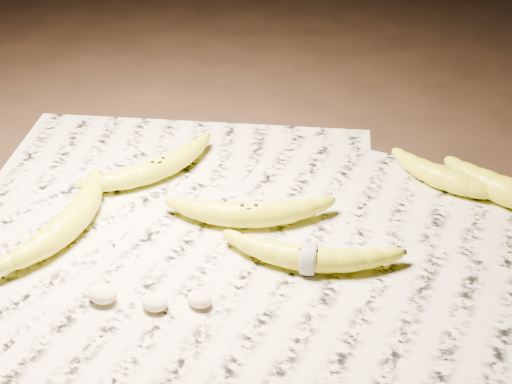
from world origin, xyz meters
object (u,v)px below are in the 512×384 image
at_px(banana_left_b, 70,220).
at_px(banana_taped, 309,256).
at_px(banana_left_a, 158,167).
at_px(banana_center, 249,212).
at_px(banana_upper_a, 448,177).

height_order(banana_left_b, banana_taped, banana_left_b).
bearing_deg(banana_left_a, banana_left_b, -165.12).
height_order(banana_center, banana_upper_a, banana_center).
distance_m(banana_taped, banana_upper_a, 0.27).
xyz_separation_m(banana_left_a, banana_left_b, (-0.03, -0.16, 0.00)).
relative_size(banana_left_a, banana_upper_a, 1.14).
distance_m(banana_left_b, banana_center, 0.23).
xyz_separation_m(banana_center, banana_upper_a, (0.22, 0.20, -0.00)).
xyz_separation_m(banana_left_a, banana_center, (0.17, -0.05, 0.00)).
relative_size(banana_left_b, banana_center, 1.03).
relative_size(banana_left_a, banana_left_b, 0.98).
bearing_deg(banana_left_b, banana_left_a, -14.80).
xyz_separation_m(banana_left_b, banana_taped, (0.30, 0.07, -0.00)).
bearing_deg(banana_left_b, banana_center, -63.82).
relative_size(banana_left_a, banana_center, 1.01).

